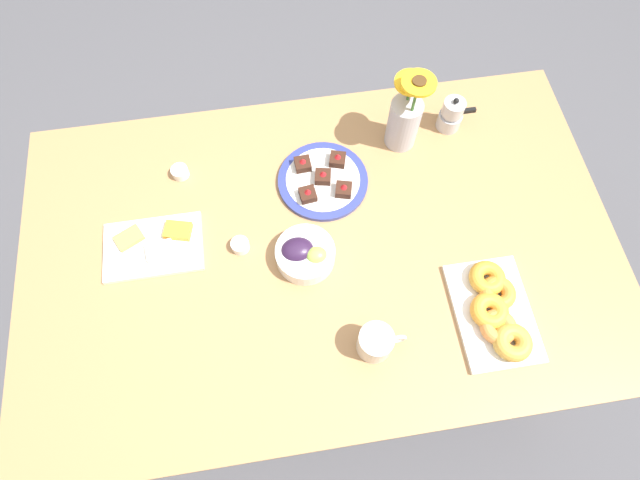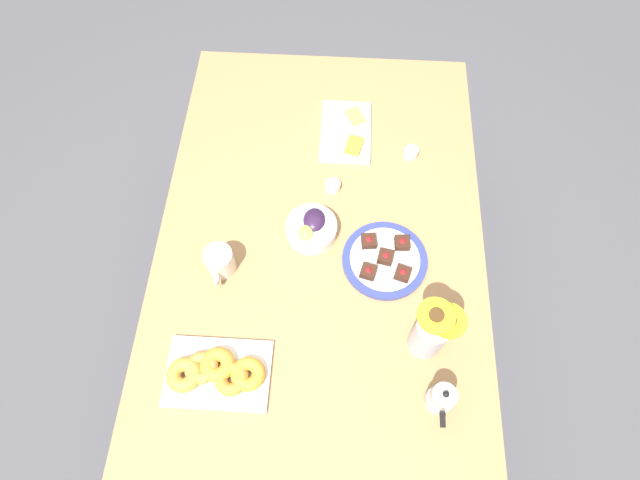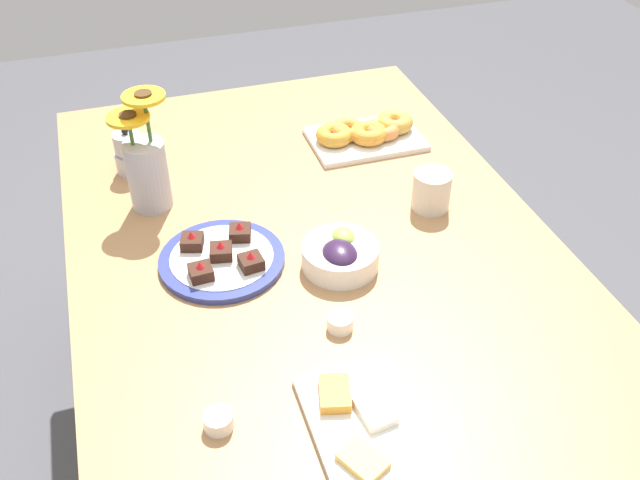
{
  "view_description": "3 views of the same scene",
  "coord_description": "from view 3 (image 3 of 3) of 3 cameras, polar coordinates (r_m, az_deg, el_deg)",
  "views": [
    {
      "loc": [
        -0.08,
        -0.53,
        1.96
      ],
      "look_at": [
        0.0,
        0.0,
        0.78
      ],
      "focal_mm": 28.0,
      "sensor_mm": 36.0,
      "label": 1
    },
    {
      "loc": [
        0.67,
        0.04,
        2.1
      ],
      "look_at": [
        0.0,
        0.0,
        0.78
      ],
      "focal_mm": 28.0,
      "sensor_mm": 36.0,
      "label": 2
    },
    {
      "loc": [
        -1.08,
        0.34,
        1.67
      ],
      "look_at": [
        0.0,
        0.0,
        0.78
      ],
      "focal_mm": 40.0,
      "sensor_mm": 36.0,
      "label": 3
    }
  ],
  "objects": [
    {
      "name": "dessert_plate",
      "position": [
        1.45,
        -7.86,
        -1.46
      ],
      "size": [
        0.26,
        0.26,
        0.05
      ],
      "color": "navy",
      "rests_on": "dining_table"
    },
    {
      "name": "flower_vase",
      "position": [
        1.6,
        -13.68,
        5.59
      ],
      "size": [
        0.1,
        0.13,
        0.27
      ],
      "color": "#B2B2BC",
      "rests_on": "dining_table"
    },
    {
      "name": "ground_plane",
      "position": [
        2.02,
        0.0,
        -17.65
      ],
      "size": [
        6.0,
        6.0,
        0.0
      ],
      "primitive_type": "plane",
      "color": "#4C4C51"
    },
    {
      "name": "grape_bowl",
      "position": [
        1.42,
        1.63,
        -1.17
      ],
      "size": [
        0.16,
        0.16,
        0.07
      ],
      "color": "white",
      "rests_on": "dining_table"
    },
    {
      "name": "dining_table",
      "position": [
        1.52,
        0.0,
        -3.71
      ],
      "size": [
        1.6,
        1.0,
        0.74
      ],
      "color": "#A87A4C",
      "rests_on": "ground_plane"
    },
    {
      "name": "croissant_platter",
      "position": [
        1.84,
        3.7,
        8.55
      ],
      "size": [
        0.19,
        0.29,
        0.05
      ],
      "color": "white",
      "rests_on": "dining_table"
    },
    {
      "name": "moka_pot",
      "position": [
        1.76,
        -15.03,
        6.68
      ],
      "size": [
        0.11,
        0.07,
        0.12
      ],
      "color": "#B7B7BC",
      "rests_on": "dining_table"
    },
    {
      "name": "cheese_platter",
      "position": [
        1.16,
        3.58,
        -14.65
      ],
      "size": [
        0.26,
        0.17,
        0.03
      ],
      "color": "white",
      "rests_on": "dining_table"
    },
    {
      "name": "jam_cup_honey",
      "position": [
        1.17,
        -8.14,
        -14.12
      ],
      "size": [
        0.05,
        0.05,
        0.03
      ],
      "color": "white",
      "rests_on": "dining_table"
    },
    {
      "name": "coffee_mug",
      "position": [
        1.6,
        8.88,
        4.0
      ],
      "size": [
        0.12,
        0.08,
        0.09
      ],
      "color": "beige",
      "rests_on": "dining_table"
    },
    {
      "name": "jam_cup_berry",
      "position": [
        1.3,
        1.61,
        -6.56
      ],
      "size": [
        0.05,
        0.05,
        0.03
      ],
      "color": "white",
      "rests_on": "dining_table"
    }
  ]
}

